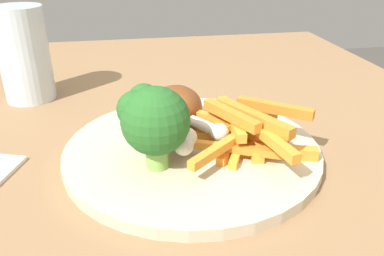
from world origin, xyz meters
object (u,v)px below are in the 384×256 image
(dinner_plate, at_px, (192,150))
(carrot_fries_pile, at_px, (241,130))
(chicken_drumstick_near, at_px, (173,111))
(water_glass, at_px, (24,54))
(chicken_drumstick_far, at_px, (180,107))
(broccoli_floret_front, at_px, (153,117))
(chicken_drumstick_extra, at_px, (162,114))

(dinner_plate, distance_m, carrot_fries_pile, 0.06)
(chicken_drumstick_near, bearing_deg, water_glass, 49.90)
(chicken_drumstick_far, bearing_deg, water_glass, 52.82)
(broccoli_floret_front, xyz_separation_m, water_glass, (0.23, 0.16, 0.00))
(broccoli_floret_front, relative_size, chicken_drumstick_far, 0.66)
(dinner_plate, height_order, carrot_fries_pile, carrot_fries_pile)
(dinner_plate, bearing_deg, chicken_drumstick_extra, 35.71)
(chicken_drumstick_extra, distance_m, water_glass, 0.24)
(broccoli_floret_front, bearing_deg, water_glass, 34.02)
(dinner_plate, relative_size, chicken_drumstick_far, 2.19)
(chicken_drumstick_far, height_order, chicken_drumstick_extra, chicken_drumstick_extra)
(chicken_drumstick_far, bearing_deg, carrot_fries_pile, -138.38)
(carrot_fries_pile, xyz_separation_m, chicken_drumstick_extra, (0.05, 0.08, 0.00))
(broccoli_floret_front, height_order, carrot_fries_pile, broccoli_floret_front)
(chicken_drumstick_far, distance_m, chicken_drumstick_extra, 0.03)
(carrot_fries_pile, distance_m, chicken_drumstick_near, 0.08)
(carrot_fries_pile, xyz_separation_m, chicken_drumstick_near, (0.05, 0.06, 0.00))
(broccoli_floret_front, bearing_deg, chicken_drumstick_extra, -12.27)
(chicken_drumstick_near, bearing_deg, broccoli_floret_front, 159.79)
(broccoli_floret_front, distance_m, chicken_drumstick_far, 0.10)
(carrot_fries_pile, height_order, chicken_drumstick_near, same)
(dinner_plate, height_order, chicken_drumstick_extra, chicken_drumstick_extra)
(broccoli_floret_front, distance_m, chicken_drumstick_extra, 0.08)
(chicken_drumstick_near, relative_size, chicken_drumstick_extra, 0.88)
(dinner_plate, relative_size, carrot_fries_pile, 1.55)
(dinner_plate, relative_size, broccoli_floret_front, 3.33)
(carrot_fries_pile, relative_size, water_glass, 1.34)
(carrot_fries_pile, bearing_deg, broccoli_floret_front, 103.55)
(chicken_drumstick_near, xyz_separation_m, chicken_drumstick_extra, (-0.01, 0.01, 0.00))
(chicken_drumstick_far, bearing_deg, chicken_drumstick_near, 128.84)
(chicken_drumstick_near, bearing_deg, carrot_fries_pile, -129.73)
(chicken_drumstick_near, height_order, chicken_drumstick_far, chicken_drumstick_far)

